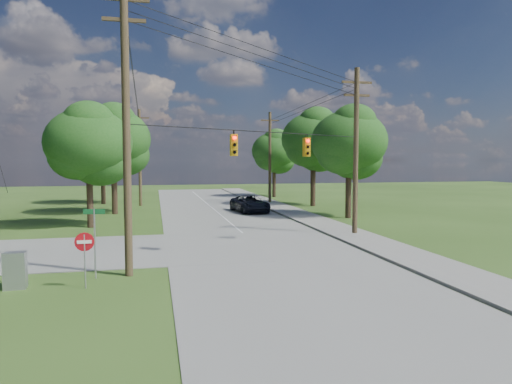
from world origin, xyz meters
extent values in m
plane|color=#304E1A|center=(0.00, 0.00, 0.00)|extent=(140.00, 140.00, 0.00)
cube|color=gray|center=(2.00, 5.00, 0.01)|extent=(10.00, 100.00, 0.03)
cube|color=gray|center=(8.70, 5.00, 0.06)|extent=(2.60, 100.00, 0.12)
cylinder|color=brown|center=(-4.60, 0.40, 6.00)|extent=(0.32, 0.32, 12.00)
cube|color=brown|center=(-4.60, 0.40, 10.30)|extent=(1.70, 0.12, 0.14)
cylinder|color=brown|center=(8.90, 8.00, 5.25)|extent=(0.32, 0.32, 10.50)
cube|color=brown|center=(8.90, 8.00, 9.60)|extent=(2.00, 0.12, 0.14)
cube|color=brown|center=(8.90, 8.00, 8.80)|extent=(1.70, 0.12, 0.14)
cylinder|color=brown|center=(8.90, 30.00, 5.00)|extent=(0.32, 0.32, 10.00)
cube|color=brown|center=(8.90, 30.00, 9.10)|extent=(2.00, 0.12, 0.14)
cylinder|color=brown|center=(-5.00, 30.00, 5.00)|extent=(0.32, 0.32, 10.00)
cube|color=brown|center=(-5.00, 30.00, 9.10)|extent=(2.00, 0.12, 0.14)
cylinder|color=black|center=(2.15, 4.20, 10.35)|extent=(13.52, 7.63, 1.53)
cylinder|color=black|center=(2.15, 4.20, 9.95)|extent=(13.52, 7.63, 1.53)
cylinder|color=black|center=(2.15, 4.20, 9.55)|extent=(13.52, 7.63, 1.53)
cylinder|color=black|center=(8.90, 19.00, 9.35)|extent=(0.03, 22.00, 0.53)
cylinder|color=black|center=(-4.80, 15.20, 10.10)|extent=(0.43, 29.60, 2.03)
cylinder|color=black|center=(8.90, 19.00, 8.95)|extent=(0.03, 22.00, 0.53)
cylinder|color=black|center=(-4.80, 15.20, 9.70)|extent=(0.43, 29.60, 2.03)
cylinder|color=black|center=(2.15, 4.20, 6.20)|extent=(13.52, 7.63, 0.04)
cube|color=orange|center=(0.26, 3.02, 5.48)|extent=(0.32, 0.22, 1.05)
sphere|color=#FF0C05|center=(0.26, 2.88, 5.83)|extent=(0.17, 0.17, 0.17)
cube|color=orange|center=(0.26, 3.26, 5.48)|extent=(0.32, 0.22, 1.05)
sphere|color=#FF0C05|center=(0.26, 3.40, 5.83)|extent=(0.17, 0.17, 0.17)
cube|color=orange|center=(4.85, 5.60, 5.48)|extent=(0.32, 0.22, 1.05)
sphere|color=#FF0C05|center=(4.85, 5.46, 5.83)|extent=(0.17, 0.17, 0.17)
cube|color=orange|center=(4.85, 5.84, 5.48)|extent=(0.32, 0.22, 1.05)
sphere|color=#FF0C05|center=(4.85, 5.98, 5.83)|extent=(0.17, 0.17, 0.17)
cylinder|color=#433021|center=(-8.00, 15.00, 1.57)|extent=(0.45, 0.45, 3.15)
ellipsoid|color=#1D5118|center=(-8.00, 15.00, 5.94)|extent=(6.00, 6.00, 4.92)
cylinder|color=#433021|center=(-7.00, 23.00, 1.75)|extent=(0.50, 0.50, 3.50)
ellipsoid|color=#1D5118|center=(-7.00, 23.00, 6.60)|extent=(6.40, 6.40, 5.25)
cylinder|color=#433021|center=(-9.00, 33.00, 1.66)|extent=(0.48, 0.47, 3.32)
ellipsoid|color=#1D5118|center=(-9.00, 33.00, 6.27)|extent=(6.00, 6.00, 4.92)
cylinder|color=#433021|center=(12.00, 16.00, 1.66)|extent=(0.48, 0.48, 3.32)
ellipsoid|color=#1D5118|center=(12.00, 16.00, 6.27)|extent=(6.20, 6.20, 5.08)
cylinder|color=#433021|center=(12.50, 26.00, 1.84)|extent=(0.52, 0.52, 3.67)
ellipsoid|color=#1D5118|center=(12.50, 26.00, 6.93)|extent=(6.60, 6.60, 5.41)
cylinder|color=#433021|center=(11.50, 38.00, 1.57)|extent=(0.45, 0.45, 3.15)
ellipsoid|color=#1D5118|center=(11.50, 38.00, 5.94)|extent=(5.80, 5.80, 4.76)
imported|color=black|center=(4.90, 21.68, 0.78)|extent=(3.15, 5.70, 1.51)
cube|color=#979A9C|center=(-8.60, -0.68, 0.68)|extent=(0.79, 0.60, 1.36)
cylinder|color=#979A9C|center=(-6.07, -1.23, 1.01)|extent=(0.06, 0.06, 2.03)
cylinder|color=#B00C16|center=(-6.07, -1.23, 1.75)|extent=(0.70, 0.07, 0.70)
cube|color=white|center=(-6.07, -1.26, 1.75)|extent=(0.51, 0.06, 0.12)
cylinder|color=#979A9C|center=(-5.89, 0.20, 1.41)|extent=(0.07, 0.07, 2.82)
cube|color=#155D2C|center=(-5.89, 0.20, 2.70)|extent=(0.84, 0.16, 0.20)
camera|label=1|loc=(-3.50, -18.78, 4.75)|focal=32.00mm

